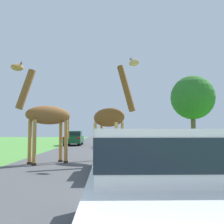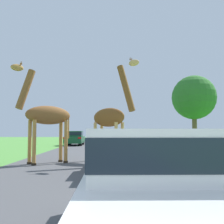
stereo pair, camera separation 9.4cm
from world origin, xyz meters
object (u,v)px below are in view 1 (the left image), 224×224
object	(u,v)px
giraffe_near_road	(112,115)
car_lead_maroon	(165,185)
car_far_ahead	(120,154)
tree_centre_back	(193,98)
giraffe_companion	(45,115)
car_queue_left	(74,138)
car_queue_right	(111,139)

from	to	relation	value
giraffe_near_road	car_lead_maroon	world-z (taller)	giraffe_near_road
car_far_ahead	tree_centre_back	xyz separation A→B (m)	(9.82, 22.46, 4.80)
car_far_ahead	giraffe_near_road	bearing A→B (deg)	93.36
car_lead_maroon	car_far_ahead	distance (m)	6.60
giraffe_companion	car_far_ahead	bearing A→B (deg)	-165.77
car_queue_left	car_lead_maroon	bearing A→B (deg)	-81.37
car_queue_right	car_far_ahead	world-z (taller)	car_queue_right
giraffe_near_road	car_queue_right	bearing A→B (deg)	-140.49
car_queue_left	car_far_ahead	world-z (taller)	car_queue_left
tree_centre_back	car_queue_left	bearing A→B (deg)	-171.65
giraffe_near_road	car_lead_maroon	bearing A→B (deg)	42.90
tree_centre_back	giraffe_companion	bearing A→B (deg)	-123.55
giraffe_companion	car_far_ahead	size ratio (longest dim) A/B	1.00
car_queue_left	car_queue_right	bearing A→B (deg)	-44.78
giraffe_companion	car_queue_right	bearing A→B (deg)	-49.39
giraffe_near_road	giraffe_companion	distance (m)	3.20
car_lead_maroon	car_far_ahead	size ratio (longest dim) A/B	0.87
car_lead_maroon	giraffe_near_road	bearing A→B (deg)	92.28
giraffe_near_road	tree_centre_back	size ratio (longest dim) A/B	0.62
giraffe_companion	car_far_ahead	xyz separation A→B (m)	(3.27, -2.73, -1.55)
giraffe_companion	car_queue_left	distance (m)	17.78
car_far_ahead	car_lead_maroon	bearing A→B (deg)	-88.32
giraffe_near_road	giraffe_companion	bearing A→B (deg)	-31.90
car_queue_left	car_far_ahead	size ratio (longest dim) A/B	1.02
car_queue_left	giraffe_companion	bearing A→B (deg)	-87.92
car_queue_left	car_far_ahead	xyz separation A→B (m)	(3.91, -20.44, -0.15)
car_lead_maroon	tree_centre_back	bearing A→B (deg)	71.68
giraffe_companion	car_lead_maroon	xyz separation A→B (m)	(3.46, -9.33, -1.42)
giraffe_near_road	car_queue_left	world-z (taller)	giraffe_near_road
car_lead_maroon	car_queue_left	distance (m)	27.35
car_queue_left	tree_centre_back	bearing A→B (deg)	8.35
giraffe_companion	car_queue_right	xyz separation A→B (m)	(3.30, 13.80, -1.45)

